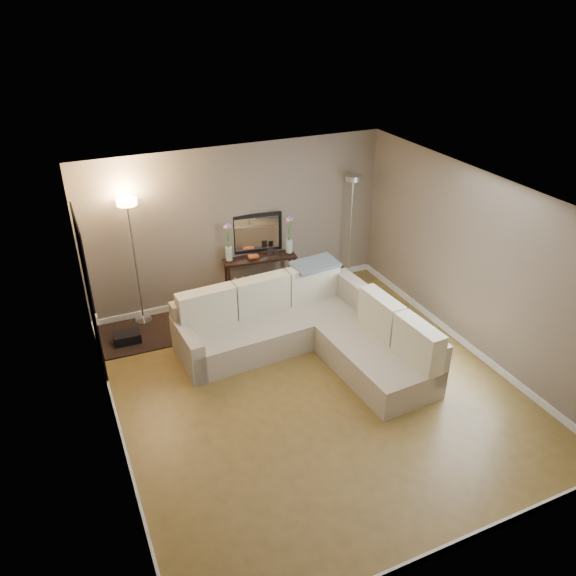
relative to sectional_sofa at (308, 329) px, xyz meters
name	(u,v)px	position (x,y,z in m)	size (l,w,h in m)	color
floor	(312,387)	(-0.32, -0.80, -0.37)	(5.00, 5.50, 0.01)	olive
ceiling	(317,201)	(-0.32, -0.80, 2.24)	(5.00, 5.50, 0.01)	white
wall_back	(239,224)	(-0.32, 1.96, 0.94)	(5.00, 0.02, 2.60)	gray
wall_front	(463,454)	(-0.32, -3.56, 0.94)	(5.00, 0.02, 2.60)	gray
wall_left	(103,350)	(-2.83, -0.80, 0.94)	(0.02, 5.50, 2.60)	gray
wall_right	(477,265)	(2.19, -0.80, 0.94)	(0.02, 5.50, 2.60)	gray
baseboard_back	(242,293)	(-0.32, 1.93, -0.31)	(5.00, 0.03, 0.10)	white
baseboard_front	(442,550)	(-0.32, -3.54, -0.31)	(5.00, 0.03, 0.10)	white
baseboard_left	(122,438)	(-2.80, -0.80, -0.31)	(0.03, 5.50, 0.10)	white
baseboard_right	(462,341)	(2.17, -0.80, -0.31)	(0.03, 5.50, 0.10)	white
doorway	(90,295)	(-2.80, 0.90, 0.74)	(0.02, 1.20, 2.20)	black
switch_plate	(97,319)	(-2.80, 0.05, 0.84)	(0.02, 0.08, 0.12)	white
sectional_sofa	(308,329)	(0.00, 0.00, 0.00)	(2.95, 2.73, 0.99)	#C2B59D
throw_blanket	(315,264)	(0.45, 0.72, 0.62)	(0.71, 0.41, 0.05)	slate
console_table	(256,275)	(-0.12, 1.77, 0.05)	(1.24, 0.47, 0.74)	black
leaning_mirror	(257,233)	(-0.03, 1.92, 0.75)	(0.85, 0.14, 0.67)	black
table_decor	(260,255)	(-0.05, 1.73, 0.43)	(0.51, 0.14, 0.12)	#C94E23
flower_vase_left	(228,245)	(-0.55, 1.82, 0.67)	(0.14, 0.12, 0.64)	silver
flower_vase_right	(289,237)	(0.46, 1.70, 0.67)	(0.14, 0.12, 0.64)	silver
floor_lamp_lit	(132,238)	(-2.04, 1.77, 1.08)	(0.30, 0.30, 2.04)	silver
floor_lamp_unlit	(352,208)	(1.64, 1.72, 1.00)	(0.34, 0.34, 1.94)	silver
charcoal_rug	(141,335)	(-2.17, 1.39, -0.36)	(1.33, 1.00, 0.02)	black
black_bag	(128,340)	(-2.38, 1.27, -0.32)	(0.38, 0.27, 0.24)	black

